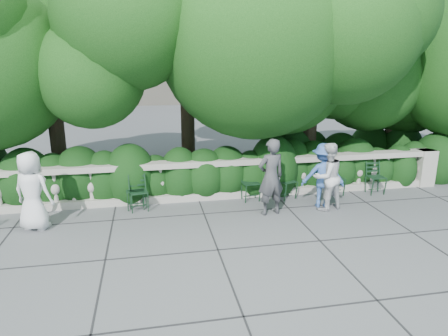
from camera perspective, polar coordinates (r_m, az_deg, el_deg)
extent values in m
plane|color=#515359|center=(8.45, 1.30, -8.33)|extent=(90.00, 90.00, 0.00)
cube|color=#9E998E|center=(10.06, -0.86, -3.82)|extent=(12.00, 0.32, 0.18)
cube|color=#9E998E|center=(9.82, -0.88, 0.82)|extent=(12.00, 0.36, 0.14)
cube|color=#9E998E|center=(12.30, 26.69, 0.07)|extent=(0.44, 0.44, 1.00)
cylinder|color=#3F3023|center=(11.39, -22.69, 4.07)|extent=(0.40, 0.40, 2.80)
ellipsoid|color=#0F330E|center=(10.79, -24.44, 15.56)|extent=(5.28, 5.28, 3.96)
cylinder|color=#3F3023|center=(11.74, -5.21, 6.99)|extent=(0.40, 0.40, 3.40)
ellipsoid|color=#0F330E|center=(11.15, -5.28, 20.67)|extent=(6.24, 6.24, 4.68)
cylinder|color=#3F3023|center=(11.97, 12.17, 5.90)|extent=(0.40, 0.40, 3.00)
ellipsoid|color=#0F330E|center=(11.41, 13.82, 17.57)|extent=(5.52, 5.52, 4.14)
cylinder|color=#3F3023|center=(13.86, 22.87, 5.46)|extent=(0.40, 0.40, 2.60)
ellipsoid|color=#0F330E|center=(13.37, 24.78, 14.02)|extent=(4.80, 4.80, 3.60)
imported|color=white|center=(8.94, -25.72, -2.99)|extent=(0.93, 0.78, 1.63)
imported|color=#3E3E43|center=(8.89, 6.72, -1.28)|extent=(0.70, 0.54, 1.73)
imported|color=silver|center=(9.43, 14.50, -1.20)|extent=(0.91, 0.80, 1.58)
imported|color=#385FAA|center=(9.58, 13.99, -1.04)|extent=(1.10, 0.81, 1.53)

